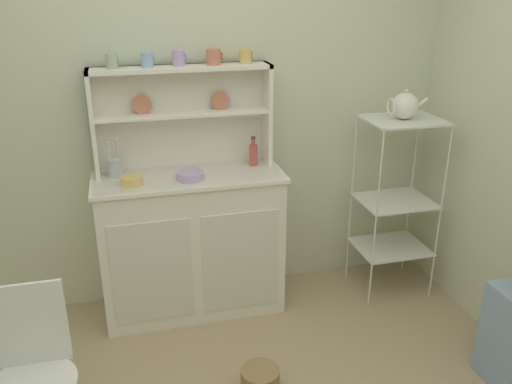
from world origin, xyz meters
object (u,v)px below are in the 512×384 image
object	(u,v)px
wire_chair	(32,363)
porcelain_teapot	(405,106)
cup_sage_0	(112,61)
jam_bottle	(253,154)
hutch_cabinet	(192,242)
floor_basket	(260,381)
hutch_shelf_unit	(182,108)
utensil_jar	(115,167)
bakers_rack	(396,189)
bowl_mixing_large	(132,181)

from	to	relation	value
wire_chair	porcelain_teapot	size ratio (longest dim) A/B	3.35
cup_sage_0	jam_bottle	size ratio (longest dim) A/B	0.45
hutch_cabinet	wire_chair	world-z (taller)	hutch_cabinet
hutch_cabinet	floor_basket	xyz separation A→B (m)	(0.21, -0.87, -0.40)
hutch_shelf_unit	cup_sage_0	size ratio (longest dim) A/B	12.92
hutch_cabinet	floor_basket	bearing A→B (deg)	-76.24
cup_sage_0	porcelain_teapot	world-z (taller)	cup_sage_0
utensil_jar	hutch_cabinet	bearing A→B (deg)	-10.61
bakers_rack	floor_basket	bearing A→B (deg)	-145.23
bowl_mixing_large	bakers_rack	bearing A→B (deg)	-0.62
wire_chair	jam_bottle	world-z (taller)	jam_bottle
utensil_jar	hutch_shelf_unit	bearing A→B (deg)	11.50
cup_sage_0	bowl_mixing_large	bearing A→B (deg)	-77.19
hutch_shelf_unit	cup_sage_0	bearing A→B (deg)	-173.77
cup_sage_0	utensil_jar	xyz separation A→B (m)	(-0.04, -0.04, -0.60)
floor_basket	cup_sage_0	bearing A→B (deg)	120.66
wire_chair	bakers_rack	bearing A→B (deg)	45.88
bowl_mixing_large	utensil_jar	distance (m)	0.18
cup_sage_0	jam_bottle	bearing A→B (deg)	-2.60
wire_chair	floor_basket	xyz separation A→B (m)	(1.02, 0.14, -0.44)
bakers_rack	porcelain_teapot	bearing A→B (deg)	180.00
hutch_shelf_unit	utensil_jar	bearing A→B (deg)	-168.50
hutch_cabinet	bowl_mixing_large	bearing A→B (deg)	-167.47
wire_chair	floor_basket	world-z (taller)	wire_chair
hutch_cabinet	bakers_rack	xyz separation A→B (m)	(1.33, -0.09, 0.26)
bakers_rack	wire_chair	bearing A→B (deg)	-156.75
cup_sage_0	jam_bottle	xyz separation A→B (m)	(0.79, -0.04, -0.59)
hutch_shelf_unit	cup_sage_0	distance (m)	0.48
bakers_rack	wire_chair	distance (m)	2.34
hutch_cabinet	porcelain_teapot	size ratio (longest dim) A/B	4.45
bakers_rack	jam_bottle	world-z (taller)	bakers_rack
cup_sage_0	wire_chair	bearing A→B (deg)	-110.94
floor_basket	utensil_jar	size ratio (longest dim) A/B	0.80
floor_basket	bowl_mixing_large	xyz separation A→B (m)	(-0.54, 0.79, 0.87)
wire_chair	floor_basket	size ratio (longest dim) A/B	4.24
floor_basket	utensil_jar	bearing A→B (deg)	123.66
utensil_jar	bakers_rack	bearing A→B (deg)	-5.53
wire_chair	porcelain_teapot	bearing A→B (deg)	45.90
bowl_mixing_large	porcelain_teapot	xyz separation A→B (m)	(1.66, -0.02, 0.34)
hutch_shelf_unit	floor_basket	xyz separation A→B (m)	(0.21, -1.03, -1.21)
hutch_cabinet	utensil_jar	bearing A→B (deg)	169.39
wire_chair	jam_bottle	xyz separation A→B (m)	(1.23, 1.10, 0.47)
cup_sage_0	jam_bottle	world-z (taller)	cup_sage_0
hutch_shelf_unit	porcelain_teapot	size ratio (longest dim) A/B	4.16
bakers_rack	utensil_jar	world-z (taller)	bakers_rack
hutch_shelf_unit	cup_sage_0	xyz separation A→B (m)	(-0.37, -0.04, 0.29)
hutch_shelf_unit	jam_bottle	size ratio (longest dim) A/B	5.78
floor_basket	utensil_jar	xyz separation A→B (m)	(-0.63, 0.95, 0.90)
bakers_rack	porcelain_teapot	distance (m)	0.55
jam_bottle	utensil_jar	distance (m)	0.84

